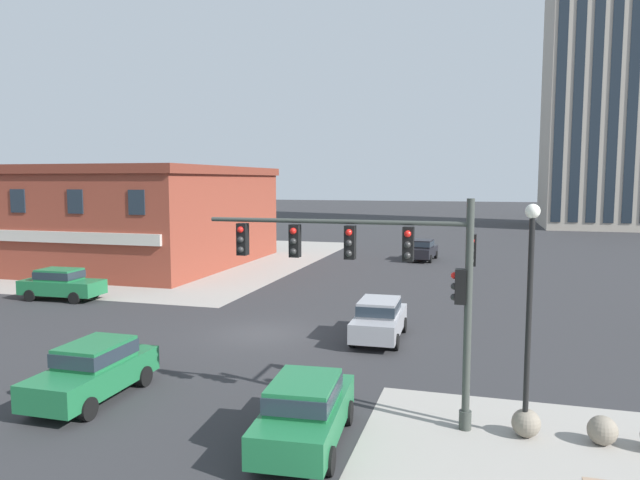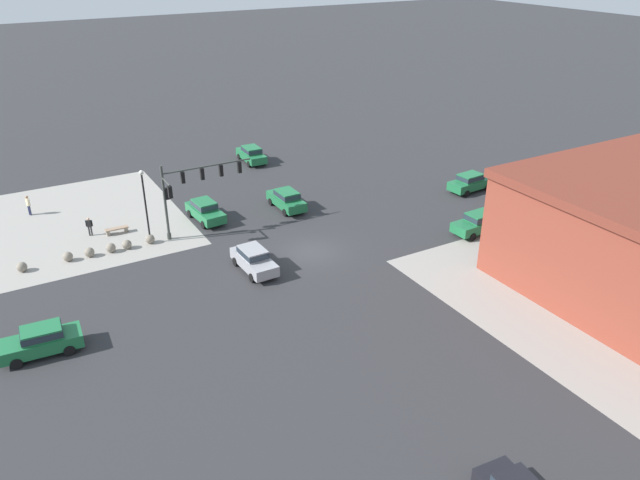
% 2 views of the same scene
% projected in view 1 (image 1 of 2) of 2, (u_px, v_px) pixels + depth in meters
% --- Properties ---
extents(ground_plane, '(320.00, 320.00, 0.00)m').
position_uv_depth(ground_plane, '(263.00, 334.00, 24.65)').
color(ground_plane, '#2D2D30').
extents(sidewalk_far_corner, '(32.00, 32.00, 0.02)m').
position_uv_depth(sidewalk_far_corner, '(129.00, 257.00, 49.21)').
color(sidewalk_far_corner, gray).
rests_on(sidewalk_far_corner, ground).
extents(traffic_signal_main, '(7.28, 2.09, 6.02)m').
position_uv_depth(traffic_signal_main, '(397.00, 272.00, 15.44)').
color(traffic_signal_main, '#383D38').
rests_on(traffic_signal_main, ground).
extents(bollard_sphere_curb_a, '(0.72, 0.72, 0.72)m').
position_uv_depth(bollard_sphere_curb_a, '(526.00, 423.00, 14.72)').
color(bollard_sphere_curb_a, gray).
rests_on(bollard_sphere_curb_a, ground).
extents(bollard_sphere_curb_b, '(0.72, 0.72, 0.72)m').
position_uv_depth(bollard_sphere_curb_b, '(602.00, 430.00, 14.29)').
color(bollard_sphere_curb_b, gray).
rests_on(bollard_sphere_curb_b, ground).
extents(street_lamp_corner_near, '(0.36, 0.36, 5.90)m').
position_uv_depth(street_lamp_corner_near, '(530.00, 295.00, 14.33)').
color(street_lamp_corner_near, black).
rests_on(street_lamp_corner_near, ground).
extents(car_main_northbound_near, '(1.97, 4.44, 1.68)m').
position_uv_depth(car_main_northbound_near, '(379.00, 318.00, 23.64)').
color(car_main_northbound_near, '#99999E').
rests_on(car_main_northbound_near, ground).
extents(car_main_northbound_far, '(1.90, 4.41, 1.68)m').
position_uv_depth(car_main_northbound_far, '(94.00, 368.00, 17.25)').
color(car_main_northbound_far, '#1E6B3D').
rests_on(car_main_northbound_far, ground).
extents(car_main_southbound_near, '(2.16, 4.53, 1.68)m').
position_uv_depth(car_main_southbound_near, '(423.00, 249.00, 47.14)').
color(car_main_southbound_near, black).
rests_on(car_main_southbound_near, ground).
extents(car_main_southbound_far, '(4.46, 2.01, 1.68)m').
position_uv_depth(car_main_southbound_far, '(61.00, 283.00, 31.60)').
color(car_main_southbound_far, '#1E6B3D').
rests_on(car_main_southbound_far, ground).
extents(car_main_mid, '(2.14, 4.52, 1.68)m').
position_uv_depth(car_main_mid, '(305.00, 409.00, 14.20)').
color(car_main_mid, '#1E6B3D').
rests_on(car_main_mid, ground).
extents(storefront_block_near_corner, '(22.05, 18.67, 7.47)m').
position_uv_depth(storefront_block_near_corner, '(108.00, 215.00, 46.01)').
color(storefront_block_near_corner, brown).
rests_on(storefront_block_near_corner, ground).
extents(residential_tower_skyline_right, '(16.80, 15.51, 57.22)m').
position_uv_depth(residential_tower_skyline_right, '(616.00, 12.00, 77.07)').
color(residential_tower_skyline_right, '#B2A899').
rests_on(residential_tower_skyline_right, ground).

